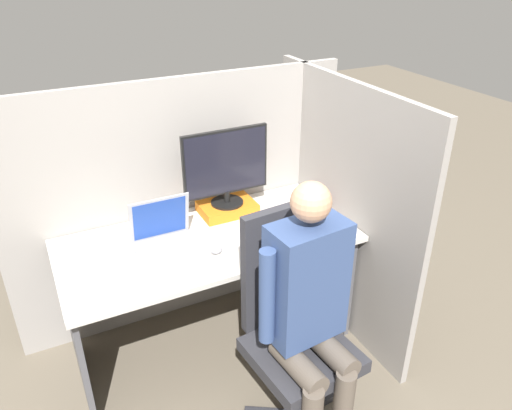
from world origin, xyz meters
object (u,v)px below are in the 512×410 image
(stapler, at_px, (314,206))
(office_chair, at_px, (293,320))
(paper_box, at_px, (227,208))
(person, at_px, (311,305))
(monitor, at_px, (226,166))
(laptop, at_px, (165,239))
(carrot_toy, at_px, (265,246))

(stapler, height_order, office_chair, office_chair)
(paper_box, distance_m, person, 0.99)
(office_chair, bearing_deg, paper_box, 88.58)
(monitor, bearing_deg, laptop, -154.13)
(carrot_toy, distance_m, office_chair, 0.42)
(monitor, relative_size, stapler, 3.63)
(paper_box, distance_m, laptop, 0.50)
(stapler, xyz_separation_m, carrot_toy, (-0.47, -0.26, -0.00))
(paper_box, xyz_separation_m, person, (-0.04, -0.99, -0.00))
(office_chair, relative_size, person, 0.82)
(person, bearing_deg, stapler, 56.78)
(laptop, bearing_deg, paper_box, 25.58)
(office_chair, xyz_separation_m, person, (-0.02, -0.16, 0.22))
(monitor, distance_m, stapler, 0.59)
(monitor, distance_m, person, 1.03)
(monitor, height_order, laptop, monitor)
(paper_box, relative_size, monitor, 0.63)
(stapler, relative_size, carrot_toy, 0.93)
(paper_box, bearing_deg, monitor, 90.00)
(carrot_toy, bearing_deg, laptop, 152.64)
(paper_box, distance_m, stapler, 0.52)
(stapler, relative_size, person, 0.11)
(monitor, relative_size, carrot_toy, 3.39)
(paper_box, xyz_separation_m, monitor, (-0.00, 0.00, 0.27))
(paper_box, relative_size, office_chair, 0.29)
(monitor, xyz_separation_m, carrot_toy, (0.01, -0.46, -0.28))
(laptop, distance_m, office_chair, 0.78)
(stapler, bearing_deg, paper_box, 157.99)
(monitor, height_order, stapler, monitor)
(stapler, distance_m, carrot_toy, 0.54)
(monitor, height_order, carrot_toy, monitor)
(monitor, height_order, person, person)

